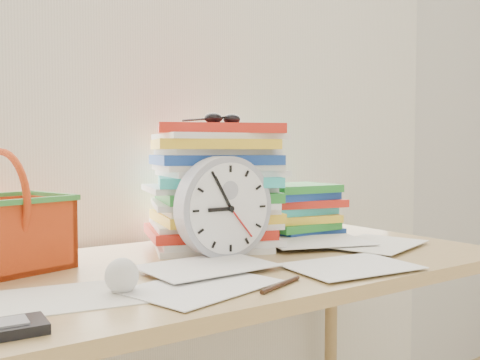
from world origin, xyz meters
TOP-DOWN VIEW (x-y plane):
  - curtain at (0.00, 1.98)m, footprint 2.40×0.01m
  - desk at (0.00, 1.60)m, footprint 1.40×0.70m
  - paper_stack at (0.08, 1.77)m, footprint 0.42×0.38m
  - clock at (0.02, 1.62)m, footprint 0.25×0.05m
  - sunglasses at (0.09, 1.74)m, footprint 0.14×0.13m
  - book_stack at (0.39, 1.79)m, footprint 0.29×0.24m
  - basket at (-0.45, 1.78)m, footprint 0.31×0.27m
  - crumpled_ball at (-0.31, 1.46)m, footprint 0.07×0.07m
  - pen at (-0.04, 1.33)m, footprint 0.13×0.06m
  - scattered_papers at (0.00, 1.60)m, footprint 1.26×0.42m

SIDE VIEW (x-z plane):
  - desk at x=0.00m, z-range 0.30..1.05m
  - pen at x=-0.04m, z-range 0.75..0.76m
  - scattered_papers at x=0.00m, z-range 0.75..0.77m
  - crumpled_ball at x=-0.31m, z-range 0.75..0.82m
  - book_stack at x=0.39m, z-range 0.75..0.91m
  - clock at x=0.02m, z-range 0.75..1.00m
  - basket at x=-0.45m, z-range 0.75..1.01m
  - paper_stack at x=0.08m, z-range 0.75..1.08m
  - sunglasses at x=0.09m, z-range 1.08..1.11m
  - curtain at x=0.00m, z-range 0.05..2.55m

